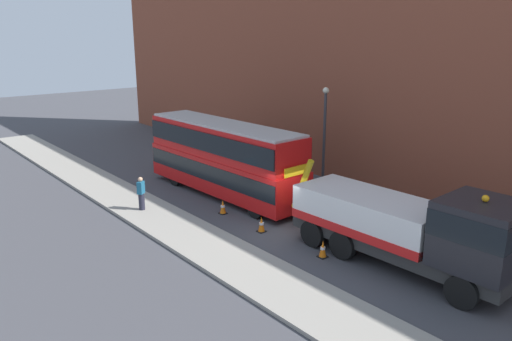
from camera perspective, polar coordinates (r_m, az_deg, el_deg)
ground_plane at (r=23.45m, az=4.26°, el=-6.65°), size 120.00×120.00×0.00m
near_kerb at (r=20.96m, az=-4.17°, el=-9.24°), size 60.00×2.80×0.15m
building_facade at (r=27.90m, az=16.90°, el=13.32°), size 60.00×1.50×16.00m
recovery_tow_truck at (r=19.88m, az=16.93°, el=-6.05°), size 10.18×2.93×3.67m
double_decker_bus at (r=27.60m, az=-3.70°, el=1.67°), size 11.11×2.91×4.06m
pedestrian_onlooker at (r=25.79m, az=-12.92°, el=-2.60°), size 0.45×0.48×1.71m
traffic_cone_near_bus at (r=25.22m, az=-3.79°, el=-4.19°), size 0.36×0.36×0.72m
traffic_cone_midway at (r=22.96m, az=0.62°, el=-6.19°), size 0.36×0.36×0.72m
traffic_cone_near_truck at (r=20.69m, az=7.60°, el=-8.88°), size 0.36×0.36×0.72m
street_lamp at (r=28.90m, az=7.80°, el=4.71°), size 0.36×0.36×5.83m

